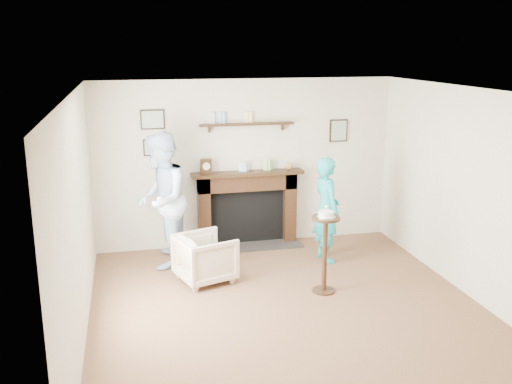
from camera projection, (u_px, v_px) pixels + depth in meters
ground at (291, 314)px, 6.49m from camera, size 5.00×5.00×0.00m
room_shell at (277, 163)px, 6.73m from camera, size 4.54×5.02×2.52m
armchair at (206, 280)px, 7.43m from camera, size 0.85×0.84×0.62m
man at (164, 264)px, 7.96m from camera, size 0.86×1.02×1.86m
woman at (325, 260)px, 8.14m from camera, size 0.41×0.57×1.49m
pedestal_table at (325, 239)px, 6.92m from camera, size 0.35×0.35×1.11m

